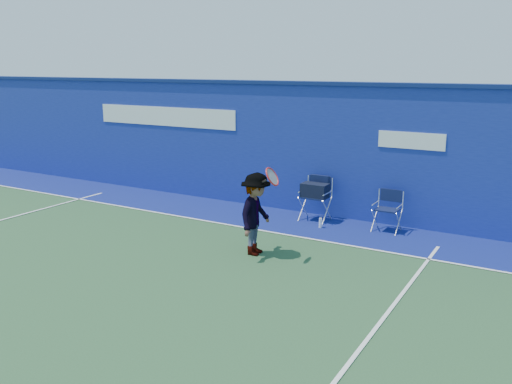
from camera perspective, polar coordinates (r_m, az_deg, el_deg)
The scene contains 8 objects.
ground at distance 9.71m, azimuth -14.22°, elevation -7.99°, with size 80.00×80.00×0.00m, color #294D2B.
stadium_wall at distance 13.40m, azimuth 1.04°, elevation 5.10°, with size 24.00×0.50×3.08m.
out_of_bounds_strip at distance 12.79m, azimuth -1.38°, elevation -2.38°, with size 24.00×1.80×0.01m, color navy.
court_lines at distance 10.11m, azimuth -11.85°, elevation -6.92°, with size 24.00×12.00×0.01m.
directors_chair_left at distance 12.31m, azimuth 6.26°, elevation -1.05°, with size 0.59×0.55×1.00m.
directors_chair_right at distance 11.80m, azimuth 13.62°, elevation -2.75°, with size 0.52×0.47×0.87m.
water_bottle at distance 11.82m, azimuth 6.80°, elevation -3.26°, with size 0.07×0.07×0.22m, color white.
tennis_player at distance 9.96m, azimuth -0.00°, elevation -2.32°, with size 0.87×1.05×1.70m.
Camera 1 is at (6.43, -6.40, 3.45)m, focal length 38.00 mm.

